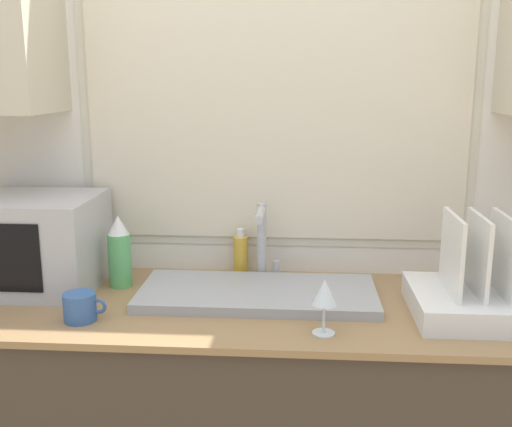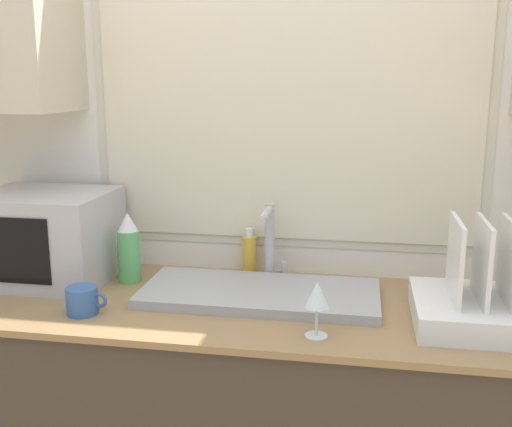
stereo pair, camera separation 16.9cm
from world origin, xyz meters
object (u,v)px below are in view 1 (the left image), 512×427
spray_bottle (119,252)px  soap_bottle (241,255)px  faucet (262,236)px  dish_rack (474,295)px  microwave (32,242)px  mug_near_sink (80,307)px  wine_glass (324,294)px

spray_bottle → soap_bottle: size_ratio=1.44×
faucet → soap_bottle: size_ratio=1.58×
soap_bottle → dish_rack: bearing=-24.1°
microwave → soap_bottle: microwave is taller
mug_near_sink → wine_glass: 0.67m
soap_bottle → microwave: bearing=-166.2°
faucet → mug_near_sink: 0.62m
microwave → dish_rack: 1.35m
faucet → spray_bottle: 0.46m
dish_rack → soap_bottle: (-0.69, 0.31, 0.01)m
mug_near_sink → microwave: bearing=133.1°
microwave → wine_glass: size_ratio=2.79×
faucet → wine_glass: size_ratio=1.70×
microwave → soap_bottle: 0.67m
microwave → spray_bottle: bearing=4.4°
soap_bottle → faucet: bearing=-34.2°
wine_glass → soap_bottle: bearing=119.5°
faucet → wine_glass: 0.46m
microwave → wine_glass: (0.91, -0.31, -0.04)m
faucet → soap_bottle: faucet is taller
spray_bottle → mug_near_sink: 0.30m
faucet → spray_bottle: faucet is taller
faucet → dish_rack: dish_rack is taller
spray_bottle → mug_near_sink: spray_bottle is taller
faucet → microwave: 0.74m
faucet → dish_rack: bearing=-22.7°
mug_near_sink → wine_glass: wine_glass is taller
spray_bottle → microwave: bearing=-175.6°
spray_bottle → mug_near_sink: size_ratio=1.93×
microwave → mug_near_sink: (0.25, -0.27, -0.11)m
microwave → wine_glass: bearing=-18.6°
microwave → mug_near_sink: bearing=-46.9°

